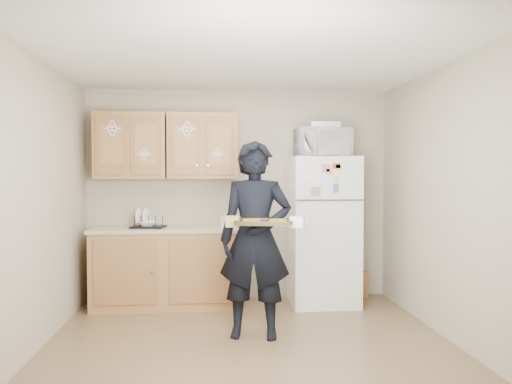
% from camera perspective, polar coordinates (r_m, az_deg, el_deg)
% --- Properties ---
extents(floor, '(3.60, 3.60, 0.00)m').
position_cam_1_polar(floor, '(4.49, -0.61, -17.46)').
color(floor, brown).
rests_on(floor, ground).
extents(ceiling, '(3.60, 3.60, 0.00)m').
position_cam_1_polar(ceiling, '(4.35, -0.63, 15.34)').
color(ceiling, white).
rests_on(ceiling, wall_back).
extents(wall_back, '(3.60, 0.04, 2.50)m').
position_cam_1_polar(wall_back, '(6.04, -1.98, -0.34)').
color(wall_back, '#ACA28B').
rests_on(wall_back, floor).
extents(wall_front, '(3.60, 0.04, 2.50)m').
position_cam_1_polar(wall_front, '(2.46, 2.74, -3.75)').
color(wall_front, '#ACA28B').
rests_on(wall_front, floor).
extents(wall_left, '(0.04, 3.60, 2.50)m').
position_cam_1_polar(wall_left, '(4.47, -24.27, -1.33)').
color(wall_left, '#ACA28B').
rests_on(wall_left, floor).
extents(wall_right, '(0.04, 3.60, 2.50)m').
position_cam_1_polar(wall_right, '(4.74, 21.64, -1.12)').
color(wall_right, '#ACA28B').
rests_on(wall_right, floor).
extents(refrigerator, '(0.75, 0.70, 1.70)m').
position_cam_1_polar(refrigerator, '(5.83, 7.62, -4.38)').
color(refrigerator, white).
rests_on(refrigerator, floor).
extents(base_cabinet, '(1.60, 0.60, 0.86)m').
position_cam_1_polar(base_cabinet, '(5.82, -10.27, -8.58)').
color(base_cabinet, '#955F33').
rests_on(base_cabinet, floor).
extents(countertop, '(1.64, 0.64, 0.04)m').
position_cam_1_polar(countertop, '(5.76, -10.30, -4.18)').
color(countertop, beige).
rests_on(countertop, base_cabinet).
extents(upper_cab_left, '(0.80, 0.33, 0.75)m').
position_cam_1_polar(upper_cab_left, '(5.92, -14.12, 5.13)').
color(upper_cab_left, '#955F33').
rests_on(upper_cab_left, wall_back).
extents(upper_cab_right, '(0.80, 0.33, 0.75)m').
position_cam_1_polar(upper_cab_right, '(5.85, -6.12, 5.21)').
color(upper_cab_right, '#955F33').
rests_on(upper_cab_right, wall_back).
extents(cereal_box, '(0.20, 0.07, 0.32)m').
position_cam_1_polar(cereal_box, '(6.30, 11.74, -10.28)').
color(cereal_box, gold).
rests_on(cereal_box, floor).
extents(person, '(0.72, 0.54, 1.80)m').
position_cam_1_polar(person, '(4.59, -0.07, -5.43)').
color(person, black).
rests_on(person, floor).
extents(baking_tray, '(0.54, 0.43, 0.04)m').
position_cam_1_polar(baking_tray, '(4.28, 0.97, -3.54)').
color(baking_tray, black).
rests_on(baking_tray, person).
extents(pizza_front_left, '(0.16, 0.16, 0.02)m').
position_cam_1_polar(pizza_front_left, '(4.21, -0.64, -3.39)').
color(pizza_front_left, yellow).
rests_on(pizza_front_left, baking_tray).
extents(pizza_front_right, '(0.16, 0.16, 0.02)m').
position_cam_1_polar(pizza_front_right, '(4.19, 2.44, -3.41)').
color(pizza_front_right, yellow).
rests_on(pizza_front_right, baking_tray).
extents(pizza_back_left, '(0.16, 0.16, 0.02)m').
position_cam_1_polar(pizza_back_left, '(4.37, -0.44, -3.19)').
color(pizza_back_left, yellow).
rests_on(pizza_back_left, baking_tray).
extents(pizza_back_right, '(0.16, 0.16, 0.02)m').
position_cam_1_polar(pizza_back_right, '(4.35, 2.52, -3.21)').
color(pizza_back_right, yellow).
rests_on(pizza_back_right, baking_tray).
extents(microwave, '(0.64, 0.49, 0.32)m').
position_cam_1_polar(microwave, '(5.76, 7.64, 5.62)').
color(microwave, white).
rests_on(microwave, refrigerator).
extents(foil_pan, '(0.36, 0.27, 0.07)m').
position_cam_1_polar(foil_pan, '(5.81, 7.89, 7.54)').
color(foil_pan, silver).
rests_on(foil_pan, microwave).
extents(dish_rack, '(0.40, 0.33, 0.15)m').
position_cam_1_polar(dish_rack, '(5.74, -12.20, -3.28)').
color(dish_rack, black).
rests_on(dish_rack, countertop).
extents(bowl, '(0.25, 0.25, 0.05)m').
position_cam_1_polar(bowl, '(5.74, -12.34, -3.56)').
color(bowl, white).
rests_on(bowl, dish_rack).
extents(soap_bottle, '(0.10, 0.10, 0.18)m').
position_cam_1_polar(soap_bottle, '(5.67, -3.59, -3.13)').
color(soap_bottle, white).
rests_on(soap_bottle, countertop).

